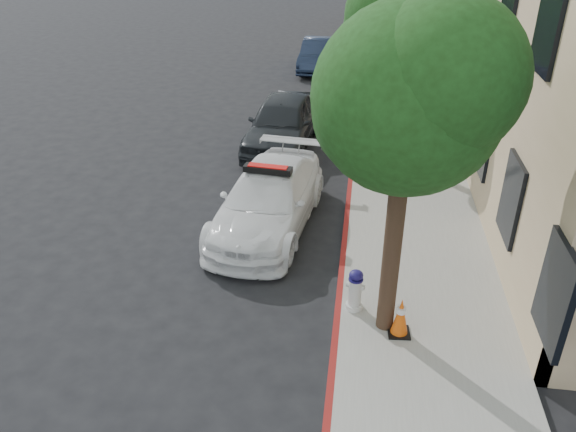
% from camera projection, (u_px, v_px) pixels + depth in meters
% --- Properties ---
extents(ground, '(120.00, 120.00, 0.00)m').
position_uv_depth(ground, '(247.00, 259.00, 12.08)').
color(ground, black).
rests_on(ground, ground).
extents(sidewalk, '(3.20, 50.00, 0.15)m').
position_uv_depth(sidewalk, '(400.00, 115.00, 20.30)').
color(sidewalk, gray).
rests_on(sidewalk, ground).
extents(curb_strip, '(0.12, 50.00, 0.15)m').
position_uv_depth(curb_strip, '(357.00, 113.00, 20.48)').
color(curb_strip, maroon).
rests_on(curb_strip, ground).
extents(tree_near, '(2.92, 2.82, 5.62)m').
position_uv_depth(tree_near, '(410.00, 98.00, 7.93)').
color(tree_near, black).
rests_on(tree_near, sidewalk).
extents(tree_mid, '(2.77, 2.64, 5.43)m').
position_uv_depth(tree_mid, '(394.00, 14.00, 14.93)').
color(tree_mid, black).
rests_on(tree_mid, sidewalk).
extents(police_car, '(2.49, 5.04, 1.56)m').
position_uv_depth(police_car, '(268.00, 199.00, 12.99)').
color(police_car, white).
rests_on(police_car, ground).
extents(parked_car_mid, '(2.17, 4.80, 1.60)m').
position_uv_depth(parked_car_mid, '(283.00, 122.00, 17.40)').
color(parked_car_mid, black).
rests_on(parked_car_mid, ground).
extents(parked_car_far, '(1.61, 4.25, 1.38)m').
position_uv_depth(parked_car_far, '(319.00, 55.00, 25.92)').
color(parked_car_far, '#162037').
rests_on(parked_car_far, ground).
extents(fire_hydrant, '(0.35, 0.32, 0.82)m').
position_uv_depth(fire_hydrant, '(355.00, 290.00, 10.16)').
color(fire_hydrant, silver).
rests_on(fire_hydrant, sidewalk).
extents(traffic_cone, '(0.41, 0.41, 0.73)m').
position_uv_depth(traffic_cone, '(401.00, 317.00, 9.57)').
color(traffic_cone, black).
rests_on(traffic_cone, sidewalk).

